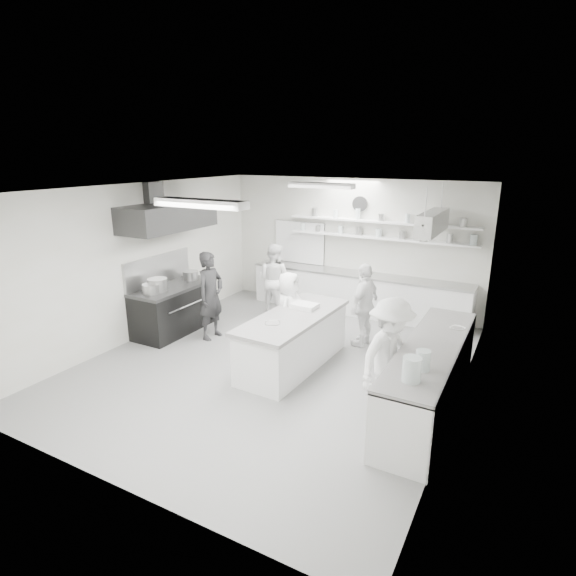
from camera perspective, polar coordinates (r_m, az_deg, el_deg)
The scene contains 27 objects.
floor at distance 8.17m, azimuth -1.63°, elevation -9.38°, with size 6.00×7.00×0.02m, color #989898.
ceiling at distance 7.38m, azimuth -1.82°, elevation 12.24°, with size 6.00×7.00×0.02m, color silver.
wall_back at distance 10.73m, azimuth 7.73°, elevation 5.27°, with size 6.00×0.04×3.00m, color silver.
wall_front at distance 5.11m, azimuth -22.03°, elevation -8.49°, with size 6.00×0.04×3.00m, color silver.
wall_left at distance 9.47m, azimuth -17.66°, elevation 3.15°, with size 0.04×7.00×3.00m, color silver.
wall_right at distance 6.72m, azimuth 21.04°, elevation -2.46°, with size 0.04×7.00×3.00m, color silver.
stove at distance 9.75m, azimuth -13.81°, elevation -2.60°, with size 0.80×1.80×0.90m, color black.
exhaust_hood at distance 9.32m, azimuth -14.61°, elevation 8.52°, with size 0.85×2.00×0.50m, color #343434.
back_counter at distance 10.61m, azimuth 8.45°, elevation -0.68°, with size 5.00×0.60×0.92m, color white.
shelf_lower at distance 10.34m, azimuth 11.17°, elevation 6.10°, with size 4.20×0.26×0.04m, color white.
shelf_upper at distance 10.29m, azimuth 11.28°, elevation 8.02°, with size 4.20×0.26×0.04m, color white.
pass_through_window at distance 11.24m, azimuth 1.46°, elevation 5.66°, with size 1.30×0.04×1.00m, color black.
wall_clock at distance 10.48m, azimuth 8.89°, elevation 10.22°, with size 0.32×0.32×0.05m, color silver.
right_counter at distance 6.97m, azimuth 17.04°, elevation -10.57°, with size 0.74×3.30×0.94m, color white.
pot_rack at distance 9.01m, azimuth 17.42°, elevation 7.72°, with size 0.30×1.60×0.40m, color #A6A6A6.
light_fixture_front at distance 5.91m, azimuth -10.77°, elevation 10.24°, with size 1.30×0.25×0.10m, color white.
light_fixture_rear at distance 8.98m, azimuth 4.11°, elevation 12.51°, with size 1.30×0.25×0.10m, color white.
prep_island at distance 7.95m, azimuth 0.65°, elevation -6.63°, with size 0.88×2.36×0.87m, color white.
stove_pot at distance 9.28m, azimuth -15.79°, elevation 0.23°, with size 0.38×0.38×0.30m, color #A6A6A6.
cook_stove at distance 9.10m, azimuth -9.51°, elevation -0.94°, with size 0.63×0.42×1.74m, color black.
cook_back at distance 10.36m, azimuth -1.75°, elevation 1.10°, with size 0.79×0.61×1.62m, color white.
cook_island_left at distance 8.47m, azimuth 0.11°, elevation -2.91°, with size 0.73×0.47×1.49m, color white.
cook_island_right at distance 8.78m, azimuth 9.42°, elevation -2.07°, with size 0.93×0.39×1.59m, color white.
cook_right at distance 6.58m, azimuth 12.47°, elevation -8.26°, with size 1.09×0.63×1.69m, color white.
bowl_island_a at distance 7.42m, azimuth -1.92°, elevation -4.47°, with size 0.25×0.25×0.06m, color #A6A6A6.
bowl_island_b at distance 8.20m, azimuth 2.58°, elevation -2.40°, with size 0.21×0.21×0.06m, color white.
bowl_right at distance 7.50m, azimuth 20.17°, elevation -4.77°, with size 0.21×0.21×0.05m, color white.
Camera 1 is at (3.70, -6.36, 3.55)m, focal length 28.81 mm.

